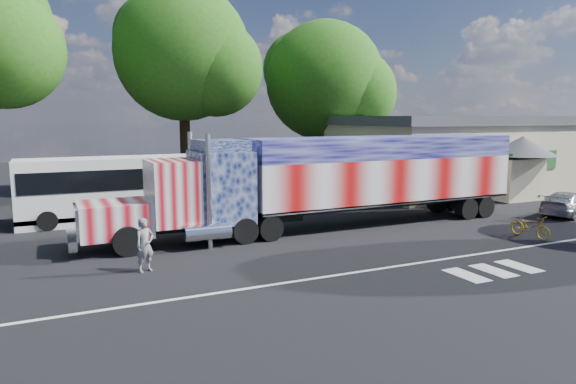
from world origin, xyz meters
name	(u,v)px	position (x,y,z in m)	size (l,w,h in m)	color
ground	(321,250)	(0.00, 0.00, 0.00)	(100.00, 100.00, 0.00)	black
lane_markings	(419,271)	(1.71, -3.77, 0.01)	(30.00, 2.67, 0.01)	silver
semi_truck	(336,178)	(2.70, 3.46, 2.32)	(21.15, 3.34, 4.51)	black
coach_bus	(135,187)	(-5.51, 9.51, 1.64)	(10.88, 2.53, 3.17)	white
hall_building	(488,152)	(19.92, 10.86, 2.62)	(22.40, 12.80, 5.20)	beige
parked_car	(569,204)	(15.33, 0.81, 0.63)	(1.75, 4.32, 1.25)	#9D9FA1
woman	(145,245)	(-6.63, 0.08, 0.91)	(0.67, 0.44, 1.82)	slate
bicycle	(530,227)	(9.16, -1.93, 0.49)	(0.65, 1.87, 0.98)	gold
tree_n_mid	(185,54)	(-0.69, 17.69, 9.31)	(9.47, 9.02, 13.88)	black
tree_ne_a	(327,82)	(10.40, 18.15, 7.84)	(9.58, 9.13, 12.45)	black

